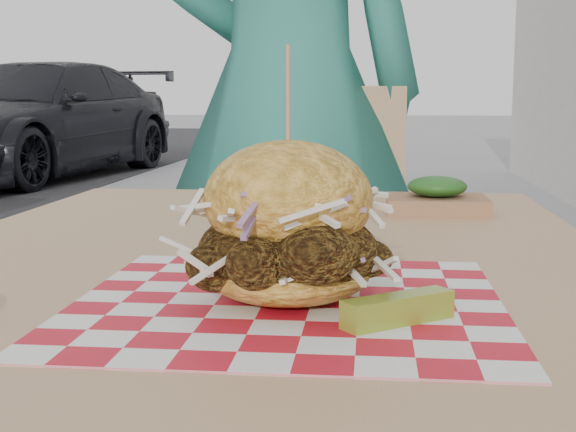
% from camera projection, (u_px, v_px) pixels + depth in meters
% --- Properties ---
extents(diner, '(0.71, 0.49, 1.88)m').
position_uv_depth(diner, '(287.00, 90.00, 2.01)').
color(diner, '#2C7F6E').
rests_on(diner, ground).
extents(car_dark, '(2.54, 4.84, 1.34)m').
position_uv_depth(car_dark, '(35.00, 119.00, 9.25)').
color(car_dark, black).
rests_on(car_dark, ground).
extents(patio_table, '(0.80, 1.20, 0.75)m').
position_uv_depth(patio_table, '(258.00, 319.00, 0.92)').
color(patio_table, tan).
rests_on(patio_table, ground).
extents(patio_chair, '(0.47, 0.47, 0.95)m').
position_uv_depth(patio_chair, '(313.00, 251.00, 1.95)').
color(patio_chair, tan).
rests_on(patio_chair, ground).
extents(paper_liner, '(0.36, 0.36, 0.00)m').
position_uv_depth(paper_liner, '(288.00, 302.00, 0.68)').
color(paper_liner, red).
rests_on(paper_liner, patio_table).
extents(sandwich, '(0.19, 0.19, 0.21)m').
position_uv_depth(sandwich, '(288.00, 232.00, 0.67)').
color(sandwich, gold).
rests_on(sandwich, paper_liner).
extents(pickle_spear, '(0.09, 0.08, 0.02)m').
position_uv_depth(pickle_spear, '(398.00, 309.00, 0.61)').
color(pickle_spear, olive).
rests_on(pickle_spear, paper_liner).
extents(place_setting, '(0.27, 0.27, 0.02)m').
position_uv_depth(place_setting, '(294.00, 199.00, 1.32)').
color(place_setting, white).
rests_on(place_setting, patio_table).
extents(kraft_tray, '(0.15, 0.12, 0.06)m').
position_uv_depth(kraft_tray, '(437.00, 198.00, 1.21)').
color(kraft_tray, '#946343').
rests_on(kraft_tray, patio_table).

